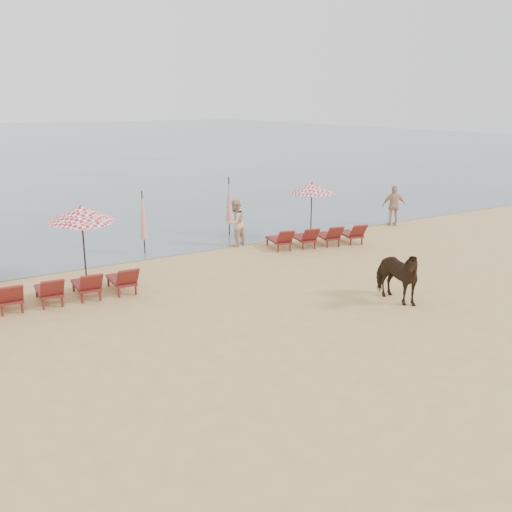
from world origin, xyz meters
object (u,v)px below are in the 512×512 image
(umbrella_open_left_b, at_px, (81,213))
(beachgoer_right_b, at_px, (394,206))
(cow, at_px, (395,275))
(lounger_cluster_right, at_px, (317,236))
(umbrella_open_right, at_px, (312,188))
(lounger_cluster_left, at_px, (69,287))
(beachgoer_right_a, at_px, (235,223))
(umbrella_closed_right, at_px, (229,200))
(umbrella_closed_left, at_px, (143,215))

(umbrella_open_left_b, height_order, beachgoer_right_b, umbrella_open_left_b)
(cow, relative_size, beachgoer_right_b, 1.00)
(lounger_cluster_right, relative_size, umbrella_open_right, 1.68)
(lounger_cluster_left, relative_size, lounger_cluster_right, 0.97)
(cow, bearing_deg, umbrella_open_left_b, 137.48)
(umbrella_open_right, xyz_separation_m, beachgoer_right_a, (-3.22, 0.61, -1.18))
(cow, bearing_deg, umbrella_open_right, 71.18)
(lounger_cluster_right, height_order, umbrella_open_left_b, umbrella_open_left_b)
(umbrella_open_right, relative_size, umbrella_closed_right, 0.95)
(umbrella_open_right, height_order, umbrella_closed_right, umbrella_closed_right)
(lounger_cluster_left, distance_m, umbrella_open_left_b, 2.54)
(umbrella_open_right, xyz_separation_m, cow, (-2.58, -7.30, -1.32))
(umbrella_closed_left, distance_m, beachgoer_right_b, 11.51)
(lounger_cluster_left, distance_m, beachgoer_right_b, 15.35)
(umbrella_open_left_b, relative_size, beachgoer_right_a, 1.37)
(umbrella_closed_left, bearing_deg, umbrella_open_left_b, -142.04)
(umbrella_open_left_b, distance_m, umbrella_open_right, 9.48)
(beachgoer_right_a, bearing_deg, lounger_cluster_right, 126.54)
(lounger_cluster_right, height_order, umbrella_closed_left, umbrella_closed_left)
(lounger_cluster_right, relative_size, cow, 2.14)
(beachgoer_right_b, bearing_deg, lounger_cluster_right, 42.51)
(umbrella_closed_left, bearing_deg, lounger_cluster_left, -134.48)
(umbrella_closed_right, relative_size, cow, 1.34)
(umbrella_open_right, bearing_deg, beachgoer_right_a, 156.38)
(cow, bearing_deg, lounger_cluster_right, 72.39)
(cow, bearing_deg, beachgoer_right_b, 45.94)
(cow, bearing_deg, lounger_cluster_left, 148.77)
(umbrella_open_right, relative_size, cow, 1.27)
(umbrella_open_right, bearing_deg, umbrella_open_left_b, 172.25)
(umbrella_closed_right, height_order, cow, umbrella_closed_right)
(umbrella_open_left_b, relative_size, beachgoer_right_b, 1.37)
(lounger_cluster_right, bearing_deg, cow, -96.01)
(lounger_cluster_right, relative_size, umbrella_closed_left, 1.66)
(lounger_cluster_right, xyz_separation_m, umbrella_open_left_b, (-8.90, 0.27, 1.76))
(lounger_cluster_left, bearing_deg, umbrella_closed_right, 34.66)
(cow, height_order, beachgoer_right_b, beachgoer_right_b)
(lounger_cluster_right, xyz_separation_m, umbrella_closed_right, (-1.95, 3.50, 1.11))
(lounger_cluster_left, xyz_separation_m, umbrella_open_left_b, (0.92, 1.60, 1.75))
(lounger_cluster_right, bearing_deg, umbrella_open_left_b, -169.48)
(lounger_cluster_left, relative_size, umbrella_closed_left, 1.61)
(lounger_cluster_left, relative_size, umbrella_closed_right, 1.55)
(beachgoer_right_a, bearing_deg, umbrella_open_right, 148.89)
(lounger_cluster_left, bearing_deg, umbrella_open_left_b, 63.19)
(lounger_cluster_left, xyz_separation_m, cow, (7.78, -4.85, 0.36))
(lounger_cluster_left, distance_m, beachgoer_right_a, 7.79)
(beachgoer_right_a, distance_m, beachgoer_right_b, 7.99)
(lounger_cluster_left, bearing_deg, umbrella_closed_left, 48.67)
(umbrella_open_right, relative_size, beachgoer_right_b, 1.27)
(umbrella_open_right, xyz_separation_m, umbrella_closed_right, (-2.49, 2.37, -0.59))
(umbrella_closed_left, xyz_separation_m, beachgoer_right_b, (11.43, -1.19, -0.54))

